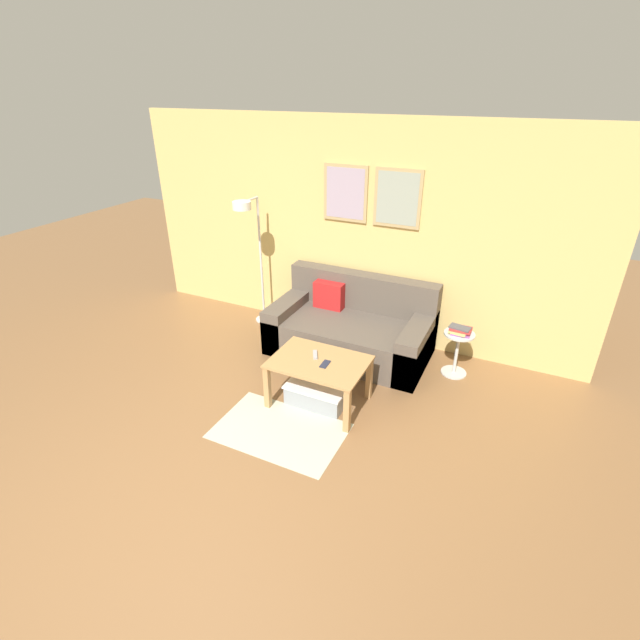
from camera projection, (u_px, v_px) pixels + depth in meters
name	position (u px, v px, depth m)	size (l,w,h in m)	color
ground_plane	(164.00, 530.00, 3.30)	(16.00, 16.00, 0.00)	brown
wall_back	(351.00, 231.00, 5.41)	(5.60, 0.09, 2.55)	#D6B76B
area_rug	(280.00, 431.00, 4.23)	(1.16, 0.76, 0.01)	#B2B79E
couch	(351.00, 329.00, 5.38)	(1.81, 0.96, 0.85)	brown
coffee_table	(319.00, 369.00, 4.45)	(0.91, 0.64, 0.48)	#AD7F4C
storage_bin	(317.00, 394.00, 4.57)	(0.60, 0.36, 0.21)	gray
floor_lamp	(250.00, 237.00, 5.50)	(0.23, 0.54, 1.65)	silver
side_table	(457.00, 350.00, 4.94)	(0.32, 0.32, 0.50)	silver
book_stack	(460.00, 330.00, 4.83)	(0.23, 0.20, 0.08)	#8C4C93
remote_control	(315.00, 355.00, 4.49)	(0.04, 0.15, 0.02)	#99999E
cell_phone	(325.00, 364.00, 4.35)	(0.07, 0.14, 0.01)	#1E2338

